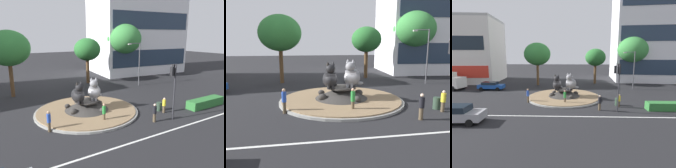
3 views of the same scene
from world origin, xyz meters
TOP-DOWN VIEW (x-y plane):
  - ground_plane at (0.00, 0.00)m, footprint 160.00×160.00m
  - lane_centreline at (0.00, -7.67)m, footprint 112.00×0.20m
  - roundabout_island at (0.01, 0.01)m, footprint 10.44×10.44m
  - cat_statue_black at (-0.99, -0.21)m, footprint 1.48×2.23m
  - cat_statue_grey at (0.94, 0.09)m, footprint 2.40×2.43m
  - broadleaf_tree_behind_island at (-5.64, 10.20)m, footprint 5.20×5.20m
  - second_tree_near_tower at (13.91, 13.52)m, footprint 6.33×6.33m
  - third_tree_left at (6.08, 12.51)m, footprint 4.22×4.22m
  - streetlight_arm at (11.84, 6.67)m, footprint 1.93×0.60m
  - pedestrian_yellow_shirt at (6.63, -4.29)m, footprint 0.34×0.34m
  - pedestrian_black_shirt at (4.15, -5.57)m, footprint 0.36×0.36m
  - pedestrian_blue_shirt at (-4.60, -2.64)m, footprint 0.33×0.33m
  - pedestrian_green_shirt at (0.20, -3.25)m, footprint 0.31×0.31m
  - litter_bin at (6.64, -3.58)m, footprint 0.56×0.56m

SIDE VIEW (x-z plane):
  - ground_plane at x=0.00m, z-range 0.00..0.00m
  - lane_centreline at x=0.00m, z-range 0.00..0.01m
  - roundabout_island at x=0.01m, z-range -0.22..1.03m
  - litter_bin at x=6.64m, z-range 0.00..0.90m
  - pedestrian_yellow_shirt at x=6.63m, z-range 0.04..1.62m
  - pedestrian_black_shirt at x=4.15m, z-range 0.05..1.79m
  - pedestrian_green_shirt at x=0.20m, z-range 0.07..1.85m
  - pedestrian_blue_shirt at x=-4.60m, z-range 0.07..1.87m
  - cat_statue_black at x=-0.99m, z-range 0.95..3.18m
  - cat_statue_grey at x=0.94m, z-range 0.93..3.31m
  - streetlight_arm at x=11.84m, z-range 0.55..7.18m
  - third_tree_left at x=6.08m, z-range 1.80..9.10m
  - broadleaf_tree_behind_island at x=-5.64m, z-range 1.96..10.36m
  - second_tree_near_tower at x=13.91m, z-range 2.19..11.97m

